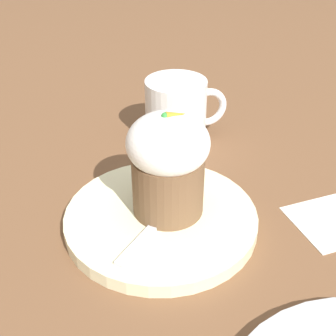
# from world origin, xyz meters

# --- Properties ---
(ground_plane) EXTENTS (4.00, 4.00, 0.00)m
(ground_plane) POSITION_xyz_m (0.00, 0.00, 0.00)
(ground_plane) COLOR brown
(dessert_plate) EXTENTS (0.22, 0.22, 0.02)m
(dessert_plate) POSITION_xyz_m (0.00, 0.00, 0.01)
(dessert_plate) COLOR beige
(dessert_plate) RESTS_ON ground_plane
(carrot_cake) EXTENTS (0.09, 0.09, 0.12)m
(carrot_cake) POSITION_xyz_m (0.01, 0.01, 0.08)
(carrot_cake) COLOR brown
(carrot_cake) RESTS_ON dessert_plate
(spoon) EXTENTS (0.10, 0.09, 0.01)m
(spoon) POSITION_xyz_m (-0.00, -0.01, 0.02)
(spoon) COLOR silver
(spoon) RESTS_ON dessert_plate
(coffee_cup) EXTENTS (0.12, 0.09, 0.09)m
(coffee_cup) POSITION_xyz_m (0.08, 0.18, 0.05)
(coffee_cup) COLOR white
(coffee_cup) RESTS_ON ground_plane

